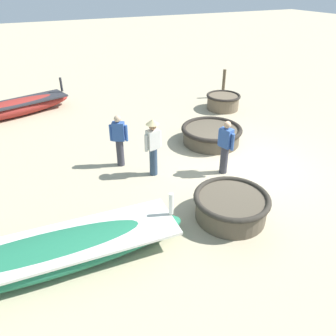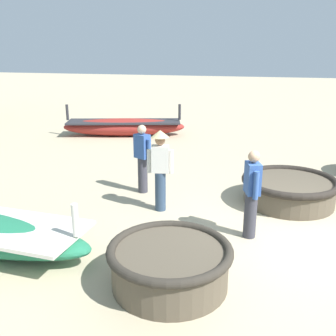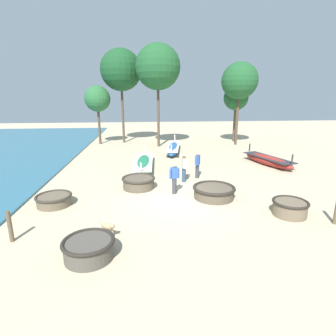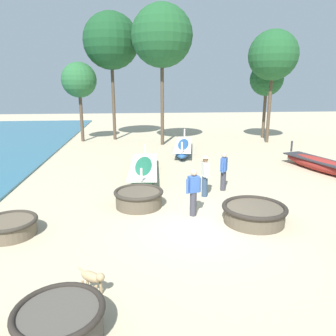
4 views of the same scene
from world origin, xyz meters
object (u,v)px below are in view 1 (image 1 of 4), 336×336
coracle_far_left (231,205)px  long_boat_ochre_hull (44,255)px  fisherman_crouching (153,144)px  mooring_post_shoreline (224,84)px  coracle_far_right (211,134)px  fisherman_standing_left (225,146)px  long_boat_red_hull (14,108)px  coracle_beside_post (223,101)px  fisherman_with_hat (119,139)px

coracle_far_left → long_boat_ochre_hull: 4.10m
fisherman_crouching → mooring_post_shoreline: size_ratio=1.31×
coracle_far_right → fisherman_standing_left: size_ratio=1.29×
coracle_far_right → fisherman_crouching: bearing=112.1°
coracle_far_right → fisherman_crouching: fisherman_crouching is taller
fisherman_crouching → mooring_post_shoreline: 7.48m
coracle_far_right → long_boat_red_hull: size_ratio=0.43×
fisherman_standing_left → mooring_post_shoreline: size_ratio=1.23×
fisherman_crouching → coracle_far_left: bearing=-161.8°
coracle_beside_post → coracle_far_left: size_ratio=0.81×
coracle_far_left → fisherman_crouching: fisherman_crouching is taller
long_boat_red_hull → mooring_post_shoreline: mooring_post_shoreline is taller
coracle_beside_post → coracle_far_right: 3.37m
coracle_beside_post → fisherman_standing_left: bearing=146.3°
fisherman_standing_left → coracle_far_left: bearing=150.7°
coracle_far_right → coracle_far_left: bearing=154.3°
coracle_beside_post → long_boat_ochre_hull: long_boat_ochre_hull is taller
coracle_far_left → long_boat_ochre_hull: (0.29, 4.09, -0.03)m
fisherman_with_hat → fisherman_crouching: 1.13m
coracle_beside_post → fisherman_crouching: size_ratio=0.85×
coracle_beside_post → coracle_far_right: coracle_beside_post is taller
long_boat_ochre_hull → mooring_post_shoreline: 11.43m
coracle_far_right → fisherman_crouching: size_ratio=1.21×
coracle_far_left → fisherman_with_hat: size_ratio=1.12×
coracle_far_left → fisherman_with_hat: (3.45, 1.51, 0.50)m
long_boat_red_hull → long_boat_ochre_hull: (-8.81, 0.02, -0.04)m
coracle_far_right → fisherman_standing_left: (-1.81, 0.73, 0.52)m
coracle_beside_post → coracle_far_left: (-6.15, 3.91, -0.01)m
fisherman_with_hat → mooring_post_shoreline: bearing=-57.6°
mooring_post_shoreline → long_boat_ochre_hull: bearing=128.9°
fisherman_crouching → mooring_post_shoreline: fisherman_crouching is taller
long_boat_red_hull → mooring_post_shoreline: (-1.64, -8.86, 0.30)m
long_boat_ochre_hull → fisherman_standing_left: size_ratio=3.67×
coracle_far_left → fisherman_with_hat: 3.80m
coracle_beside_post → coracle_far_right: (-2.56, 2.18, -0.02)m
mooring_post_shoreline → fisherman_crouching: bearing=131.1°
coracle_beside_post → fisherman_standing_left: fisherman_standing_left is taller
coracle_far_left → fisherman_crouching: 2.75m
fisherman_with_hat → fisherman_crouching: (-0.91, -0.67, 0.12)m
fisherman_standing_left → fisherman_with_hat: 3.02m
coracle_beside_post → fisherman_standing_left: 5.28m
coracle_far_right → mooring_post_shoreline: (3.87, -3.07, 0.33)m
fisherman_crouching → coracle_beside_post: bearing=-52.8°
coracle_far_left → long_boat_ochre_hull: size_ratio=0.30×
coracle_beside_post → coracle_far_right: size_ratio=0.70×
coracle_beside_post → long_boat_ochre_hull: size_ratio=0.25×
mooring_post_shoreline → fisherman_standing_left: bearing=146.3°
long_boat_red_hull → coracle_far_left: bearing=-155.9°
coracle_beside_post → mooring_post_shoreline: 1.61m
coracle_beside_post → coracle_far_left: coracle_beside_post is taller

